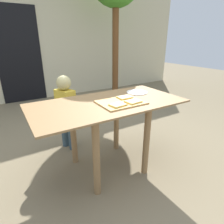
# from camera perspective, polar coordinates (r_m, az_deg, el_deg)

# --- Properties ---
(ground_plane) EXTENTS (16.00, 16.00, 0.00)m
(ground_plane) POSITION_cam_1_polar(r_m,az_deg,el_deg) (2.22, -1.09, -16.11)
(ground_plane) COLOR #776A50
(house_wall_back) EXTENTS (8.00, 0.20, 2.86)m
(house_wall_back) POSITION_cam_1_polar(r_m,az_deg,el_deg) (4.81, -22.28, 20.84)
(house_wall_back) COLOR beige
(house_wall_back) RESTS_ON ground
(house_door) EXTENTS (0.90, 0.02, 2.00)m
(house_door) POSITION_cam_1_polar(r_m,az_deg,el_deg) (4.66, -26.21, 14.96)
(house_door) COLOR black
(house_door) RESTS_ON ground
(dining_table) EXTENTS (1.50, 0.76, 0.77)m
(dining_table) POSITION_cam_1_polar(r_m,az_deg,el_deg) (1.91, -1.21, -1.32)
(dining_table) COLOR olive
(dining_table) RESTS_ON ground
(cutting_board) EXTENTS (0.43, 0.33, 0.01)m
(cutting_board) POSITION_cam_1_polar(r_m,az_deg,el_deg) (1.83, 2.76, 2.95)
(cutting_board) COLOR tan
(cutting_board) RESTS_ON dining_table
(pizza_slice_near_left) EXTENTS (0.16, 0.13, 0.02)m
(pizza_slice_near_left) POSITION_cam_1_polar(r_m,az_deg,el_deg) (1.71, 1.80, 2.21)
(pizza_slice_near_left) COLOR #DEB44E
(pizza_slice_near_left) RESTS_ON cutting_board
(pizza_slice_far_right) EXTENTS (0.14, 0.11, 0.02)m
(pizza_slice_far_right) POSITION_cam_1_polar(r_m,az_deg,el_deg) (1.94, 3.84, 4.48)
(pizza_slice_far_right) COLOR #DEB44E
(pizza_slice_far_right) RESTS_ON cutting_board
(pizza_slice_near_right) EXTENTS (0.16, 0.13, 0.02)m
(pizza_slice_near_right) POSITION_cam_1_polar(r_m,az_deg,el_deg) (1.81, 6.44, 3.18)
(pizza_slice_near_right) COLOR #DEB44E
(pizza_slice_near_right) RESTS_ON cutting_board
(plate_white_right) EXTENTS (0.24, 0.24, 0.01)m
(plate_white_right) POSITION_cam_1_polar(r_m,az_deg,el_deg) (2.20, 7.54, 5.92)
(plate_white_right) COLOR white
(plate_white_right) RESTS_ON dining_table
(child_left) EXTENTS (0.21, 0.27, 0.95)m
(child_left) POSITION_cam_1_polar(r_m,az_deg,el_deg) (2.39, -13.72, 1.03)
(child_left) COLOR #374D5A
(child_left) RESTS_ON ground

